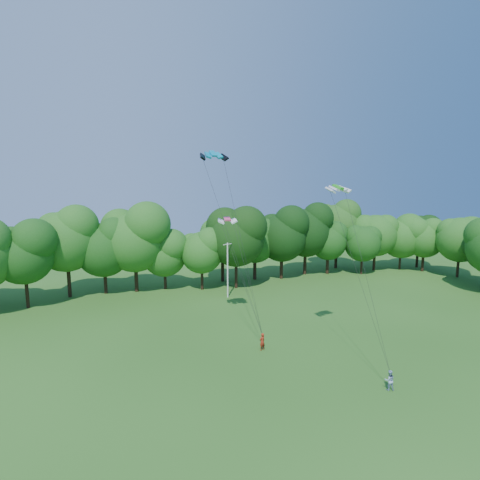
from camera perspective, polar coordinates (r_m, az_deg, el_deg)
name	(u,v)px	position (r m, az deg, el deg)	size (l,w,h in m)	color
ground	(330,432)	(27.70, 13.58, -26.51)	(160.00, 160.00, 0.00)	#265517
utility_pole	(228,269)	(52.49, -1.90, -4.51)	(1.47, 0.68, 7.79)	silver
kite_flyer_left	(262,342)	(37.23, 3.40, -15.20)	(0.62, 0.41, 1.69)	#A82815
kite_flyer_right	(389,380)	(32.95, 21.80, -19.21)	(0.78, 0.61, 1.60)	#98B0D2
kite_teal	(213,154)	(36.61, -4.13, 12.99)	(2.62, 1.14, 0.69)	#0588AD
kite_green	(338,187)	(34.45, 14.72, 7.85)	(2.48, 1.45, 0.48)	green
kite_pink	(227,219)	(40.48, -1.96, 3.24)	(2.19, 1.34, 0.42)	#F54476
tree_back_center	(236,233)	(56.44, -0.60, 1.01)	(9.34, 9.34, 13.58)	#2F2312
tree_back_east	(337,223)	(72.69, 14.61, 2.54)	(9.52, 9.52, 13.85)	#352715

